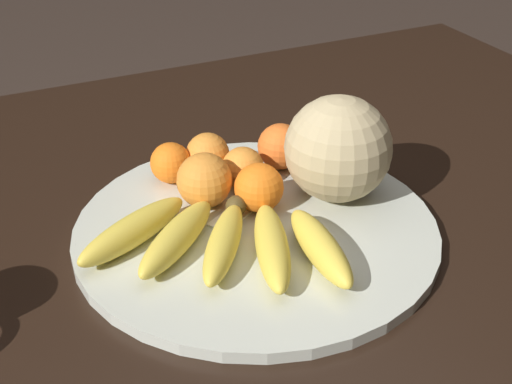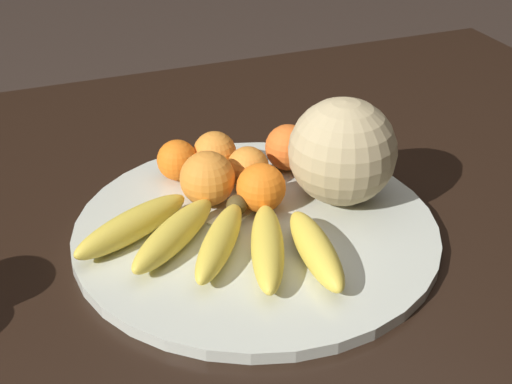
{
  "view_description": "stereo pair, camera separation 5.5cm",
  "coord_description": "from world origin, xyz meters",
  "views": [
    {
      "loc": [
        0.38,
        0.76,
        1.23
      ],
      "look_at": [
        0.05,
        0.06,
        0.77
      ],
      "focal_mm": 50.0,
      "sensor_mm": 36.0,
      "label": 1
    },
    {
      "loc": [
        0.33,
        0.78,
        1.23
      ],
      "look_at": [
        0.05,
        0.06,
        0.77
      ],
      "focal_mm": 50.0,
      "sensor_mm": 36.0,
      "label": 2
    }
  ],
  "objects": [
    {
      "name": "produce_tag",
      "position": [
        0.06,
        0.02,
        0.72
      ],
      "size": [
        0.09,
        0.07,
        0.0
      ],
      "rotation": [
        0.0,
        0.0,
        0.52
      ],
      "color": "white",
      "rests_on": "fruit_bowl"
    },
    {
      "name": "kitchen_table",
      "position": [
        0.0,
        0.0,
        0.63
      ],
      "size": [
        1.47,
        1.11,
        0.7
      ],
      "color": "black",
      "rests_on": "ground_plane"
    },
    {
      "name": "orange_front_left",
      "position": [
        0.03,
        0.02,
        0.75
      ],
      "size": [
        0.07,
        0.07,
        0.07
      ],
      "color": "orange",
      "rests_on": "fruit_bowl"
    },
    {
      "name": "melon",
      "position": [
        -0.08,
        0.04,
        0.79
      ],
      "size": [
        0.15,
        0.15,
        0.15
      ],
      "color": "tan",
      "rests_on": "fruit_bowl"
    },
    {
      "name": "orange_top_small",
      "position": [
        0.11,
        -0.1,
        0.75
      ],
      "size": [
        0.06,
        0.06,
        0.06
      ],
      "color": "orange",
      "rests_on": "fruit_bowl"
    },
    {
      "name": "fruit_bowl",
      "position": [
        0.05,
        0.06,
        0.71
      ],
      "size": [
        0.47,
        0.47,
        0.02
      ],
      "color": "beige",
      "rests_on": "kitchen_table"
    },
    {
      "name": "banana_bunch",
      "position": [
        0.11,
        0.1,
        0.74
      ],
      "size": [
        0.31,
        0.27,
        0.04
      ],
      "rotation": [
        0.0,
        0.0,
        7.26
      ],
      "color": "#473819",
      "rests_on": "fruit_bowl"
    },
    {
      "name": "orange_front_right",
      "position": [
        0.05,
        -0.09,
        0.75
      ],
      "size": [
        0.06,
        0.06,
        0.06
      ],
      "color": "orange",
      "rests_on": "fruit_bowl"
    },
    {
      "name": "orange_back_left",
      "position": [
        -0.05,
        -0.07,
        0.75
      ],
      "size": [
        0.07,
        0.07,
        0.07
      ],
      "color": "orange",
      "rests_on": "fruit_bowl"
    },
    {
      "name": "orange_mid_center",
      "position": [
        0.09,
        -0.02,
        0.76
      ],
      "size": [
        0.08,
        0.08,
        0.08
      ],
      "color": "orange",
      "rests_on": "fruit_bowl"
    },
    {
      "name": "orange_back_right",
      "position": [
        0.02,
        -0.04,
        0.75
      ],
      "size": [
        0.06,
        0.06,
        0.06
      ],
      "color": "orange",
      "rests_on": "fruit_bowl"
    }
  ]
}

